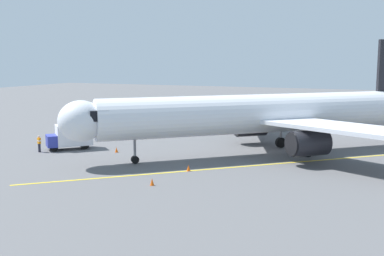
{
  "coord_description": "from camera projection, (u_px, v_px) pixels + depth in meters",
  "views": [
    {
      "loc": [
        -11.77,
        46.66,
        9.41
      ],
      "look_at": [
        5.74,
        6.16,
        3.0
      ],
      "focal_mm": 44.41,
      "sensor_mm": 36.0,
      "label": 1
    }
  ],
  "objects": [
    {
      "name": "safety_cone_nose_right",
      "position": [
        189.0,
        168.0,
        40.22
      ],
      "size": [
        0.32,
        0.32,
        0.55
      ],
      "primitive_type": "cone",
      "color": "#F2590F",
      "rests_on": "ground"
    },
    {
      "name": "safety_cone_wing_port",
      "position": [
        116.0,
        150.0,
        48.32
      ],
      "size": [
        0.32,
        0.32,
        0.55
      ],
      "primitive_type": "cone",
      "color": "#F2590F",
      "rests_on": "ground"
    },
    {
      "name": "safety_cone_nose_left",
      "position": [
        152.0,
        182.0,
        35.65
      ],
      "size": [
        0.32,
        0.32,
        0.55
      ],
      "primitive_type": "cone",
      "color": "#F2590F",
      "rests_on": "ground"
    },
    {
      "name": "apron_lead_in_line",
      "position": [
        250.0,
        166.0,
        42.18
      ],
      "size": [
        29.6,
        27.26,
        0.01
      ],
      "primitive_type": "cube",
      "rotation": [
        0.0,
        0.0,
        -0.83
      ],
      "color": "yellow",
      "rests_on": "ground"
    },
    {
      "name": "box_truck_near_nose",
      "position": [
        70.0,
        136.0,
        49.86
      ],
      "size": [
        4.55,
        4.7,
        2.62
      ],
      "color": "#2D3899",
      "rests_on": "ground"
    },
    {
      "name": "ground_plane",
      "position": [
        268.0,
        152.0,
        48.36
      ],
      "size": [
        220.0,
        220.0,
        0.0
      ],
      "primitive_type": "plane",
      "color": "#565659"
    },
    {
      "name": "ground_crew_marshaller",
      "position": [
        39.0,
        144.0,
        48.38
      ],
      "size": [
        0.47,
        0.4,
        1.71
      ],
      "color": "#23232D",
      "rests_on": "ground"
    },
    {
      "name": "airplane",
      "position": [
        271.0,
        114.0,
        47.15
      ],
      "size": [
        33.41,
        32.69,
        11.5
      ],
      "color": "silver",
      "rests_on": "ground"
    }
  ]
}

